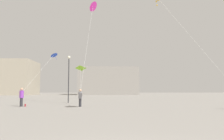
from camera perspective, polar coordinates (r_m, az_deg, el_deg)
name	(u,v)px	position (r m, az deg, el deg)	size (l,w,h in m)	color
person_in_purple	(22,96)	(23.31, -21.98, -6.19)	(0.39, 0.39, 1.78)	#2D2D33
person_in_grey	(80,97)	(21.64, -8.06, -6.80)	(0.36, 0.36, 1.66)	#2D2D33
kite_lime_delta	(81,68)	(36.89, -7.91, 0.39)	(2.67, 15.84, 4.21)	#8CD12D
kite_cobalt_diamond	(54,55)	(35.34, -14.56, 3.66)	(1.36, 13.01, 5.99)	blue
kite_magenta_diamond	(93,7)	(27.77, -4.91, 15.71)	(1.43, 5.19, 10.77)	#D12899
building_centre_hall	(107,81)	(81.86, -1.26, -2.92)	(21.65, 16.97, 9.51)	gray
lamppost_east	(69,72)	(28.51, -10.92, -0.46)	(0.36, 0.36, 5.86)	#2D2D30
handbag_beside_flyer	(25,105)	(23.31, -21.15, -8.32)	(0.32, 0.14, 0.24)	maroon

